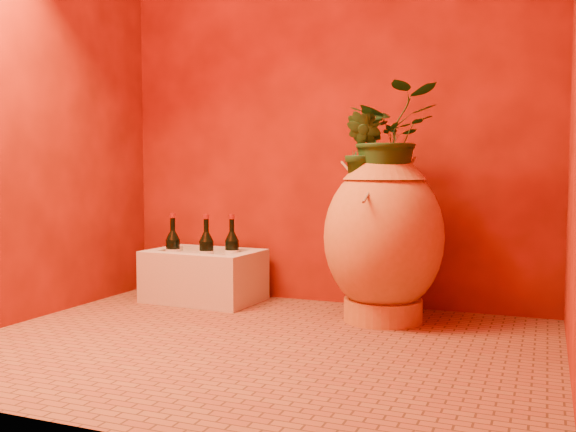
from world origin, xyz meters
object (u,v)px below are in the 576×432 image
at_px(wine_bottle_a, 206,253).
at_px(wine_bottle_b, 173,252).
at_px(wall_tap, 398,168).
at_px(wine_bottle_c, 232,253).
at_px(amphora, 384,237).
at_px(stone_basin, 204,277).

relative_size(wine_bottle_a, wine_bottle_b, 1.00).
distance_m(wine_bottle_b, wall_tap, 1.36).
distance_m(wine_bottle_c, wall_tap, 1.05).
distance_m(amphora, wall_tap, 0.43).
bearing_deg(wine_bottle_b, wine_bottle_c, 17.01).
relative_size(wine_bottle_b, wall_tap, 1.88).
relative_size(stone_basin, wine_bottle_a, 1.89).
bearing_deg(wine_bottle_b, wine_bottle_a, 0.29).
distance_m(amphora, wine_bottle_c, 0.94).
distance_m(wine_bottle_a, wine_bottle_c, 0.15).
bearing_deg(stone_basin, wine_bottle_b, -160.91).
bearing_deg(wine_bottle_c, wine_bottle_b, -162.99).
xyz_separation_m(wine_bottle_b, wine_bottle_c, (0.33, 0.10, -0.00)).
xyz_separation_m(amphora, wall_tap, (0.01, 0.26, 0.34)).
relative_size(amphora, wine_bottle_a, 2.47).
bearing_deg(wine_bottle_a, wine_bottle_b, -179.71).
distance_m(stone_basin, wine_bottle_c, 0.22).
xyz_separation_m(wine_bottle_a, wine_bottle_b, (-0.22, -0.00, -0.00)).
xyz_separation_m(wine_bottle_a, wine_bottle_c, (0.11, 0.10, -0.00)).
xyz_separation_m(stone_basin, wine_bottle_c, (0.16, 0.04, 0.14)).
bearing_deg(wall_tap, stone_basin, -171.78).
bearing_deg(wine_bottle_a, stone_basin, 130.48).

